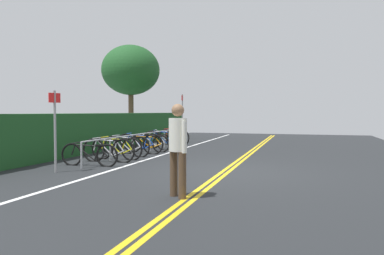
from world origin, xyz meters
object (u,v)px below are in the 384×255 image
bicycle_8 (165,138)px  bicycle_2 (117,148)px  pedestrian (178,144)px  sign_post_far (182,114)px  bike_rack (142,138)px  bicycle_7 (164,139)px  bicycle_5 (147,144)px  tree_mid (131,70)px  bicycle_3 (127,146)px  sign_post_near (55,123)px  bicycle_4 (140,144)px  bicycle_0 (89,155)px  bicycle_9 (174,137)px  bicycle_1 (108,150)px  bicycle_6 (152,142)px

bicycle_8 → bicycle_2: bearing=-178.3°
pedestrian → sign_post_far: bearing=17.9°
bike_rack → bicycle_7: bicycle_7 is taller
bicycle_8 → bicycle_5: bearing=-175.7°
pedestrian → tree_mid: bearing=29.0°
bicycle_3 → bicycle_8: size_ratio=0.99×
sign_post_near → tree_mid: size_ratio=0.38×
bicycle_3 → sign_post_near: 3.65m
bicycle_2 → bicycle_5: (2.28, -0.04, -0.03)m
bicycle_4 → sign_post_far: sign_post_far is taller
bicycle_5 → bicycle_8: (2.36, 0.18, 0.03)m
bicycle_8 → bicycle_0: bearing=-179.2°
bicycle_3 → bike_rack: bearing=-3.0°
pedestrian → bicycle_5: bearing=27.8°
bike_rack → bicycle_3: bearing=177.0°
bicycle_5 → sign_post_far: bearing=0.6°
sign_post_far → tree_mid: bearing=57.1°
bicycle_0 → tree_mid: tree_mid is taller
bicycle_5 → bicycle_7: bicycle_7 is taller
bicycle_3 → bicycle_9: bicycle_9 is taller
bicycle_1 → tree_mid: 11.27m
bicycle_2 → bicycle_0: bearing=178.0°
sign_post_near → tree_mid: bearing=17.5°
bike_rack → bicycle_8: bearing=2.5°
bicycle_3 → pedestrian: 6.40m
bicycle_5 → sign_post_far: sign_post_far is taller
bicycle_6 → bicycle_3: bearing=-179.3°
bicycle_6 → bicycle_7: 0.78m
bicycle_7 → sign_post_far: (2.79, 0.10, 1.05)m
bicycle_0 → bicycle_2: bicycle_2 is taller
bicycle_2 → bicycle_7: bicycle_7 is taller
bicycle_4 → bicycle_8: bicycle_4 is taller
bicycle_3 → bicycle_1: bearing=-174.9°
bicycle_3 → bicycle_7: size_ratio=1.08×
bicycle_5 → bicycle_7: 1.61m
bicycle_4 → bicycle_7: bearing=-1.2°
sign_post_near → sign_post_far: sign_post_far is taller
bicycle_0 → sign_post_near: 1.52m
bicycle_6 → bicycle_7: bearing=-14.7°
sign_post_near → tree_mid: 12.81m
bicycle_4 → bicycle_7: 2.26m
bicycle_5 → bicycle_8: size_ratio=0.96×
bicycle_6 → pedestrian: (-7.51, -3.66, 0.63)m
bicycle_8 → bicycle_3: bearing=-179.1°
bicycle_5 → sign_post_far: (4.40, 0.05, 1.10)m
bicycle_9 → pedestrian: bearing=-160.1°
bicycle_7 → bicycle_8: bearing=17.3°
bicycle_5 → bicycle_2: bearing=179.1°
bicycle_2 → bicycle_3: bearing=5.4°
bicycle_9 → tree_mid: bearing=46.0°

